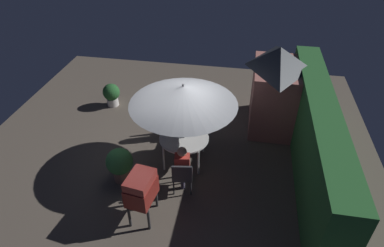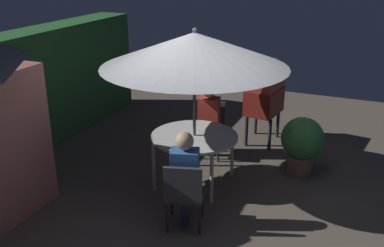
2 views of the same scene
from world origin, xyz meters
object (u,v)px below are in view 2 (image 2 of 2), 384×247
(bbq_grill, at_px, (264,97))
(person_in_red, at_px, (209,112))
(chair_near_shed, at_px, (210,125))
(chair_far_side, at_px, (184,191))
(person_in_blue, at_px, (185,169))
(patio_umbrella, at_px, (195,50))
(potted_plant_by_shed, at_px, (302,142))
(patio_table, at_px, (194,139))

(bbq_grill, height_order, person_in_red, person_in_red)
(chair_near_shed, height_order, chair_far_side, same)
(person_in_red, distance_m, person_in_blue, 2.10)
(patio_umbrella, relative_size, person_in_red, 2.05)
(potted_plant_by_shed, height_order, person_in_blue, person_in_blue)
(person_in_red, bearing_deg, bbq_grill, -35.38)
(chair_far_side, relative_size, potted_plant_by_shed, 0.99)
(bbq_grill, distance_m, person_in_red, 1.17)
(chair_far_side, distance_m, potted_plant_by_shed, 2.34)
(bbq_grill, bearing_deg, person_in_blue, 176.11)
(patio_umbrella, relative_size, chair_near_shed, 2.87)
(potted_plant_by_shed, bearing_deg, patio_table, 124.37)
(patio_table, bearing_deg, patio_umbrella, 56.31)
(patio_table, relative_size, chair_near_shed, 1.40)
(chair_near_shed, distance_m, person_in_blue, 2.20)
(person_in_red, bearing_deg, potted_plant_by_shed, -91.33)
(bbq_grill, relative_size, person_in_red, 0.95)
(patio_umbrella, distance_m, chair_far_side, 1.91)
(chair_far_side, bearing_deg, person_in_blue, 16.88)
(patio_umbrella, distance_m, chair_near_shed, 1.85)
(chair_near_shed, height_order, person_in_blue, person_in_blue)
(person_in_red, bearing_deg, person_in_blue, -166.95)
(potted_plant_by_shed, relative_size, person_in_red, 0.72)
(patio_table, height_order, chair_near_shed, chair_near_shed)
(chair_near_shed, relative_size, person_in_blue, 0.71)
(patio_umbrella, xyz_separation_m, chair_near_shed, (1.07, 0.17, -1.49))
(patio_umbrella, height_order, potted_plant_by_shed, patio_umbrella)
(person_in_blue, bearing_deg, patio_table, 16.88)
(chair_near_shed, xyz_separation_m, person_in_blue, (-2.13, -0.49, 0.26))
(bbq_grill, xyz_separation_m, person_in_blue, (-3.00, 0.20, -0.06))
(bbq_grill, relative_size, chair_far_side, 1.33)
(patio_umbrella, height_order, chair_far_side, patio_umbrella)
(bbq_grill, xyz_separation_m, chair_far_side, (-3.08, 0.18, -0.33))
(person_in_red, bearing_deg, patio_table, -171.17)
(patio_table, relative_size, bbq_grill, 1.05)
(patio_table, height_order, bbq_grill, bbq_grill)
(patio_umbrella, bearing_deg, person_in_blue, -163.12)
(person_in_blue, bearing_deg, chair_near_shed, 12.89)
(patio_umbrella, relative_size, chair_far_side, 2.87)
(potted_plant_by_shed, height_order, person_in_red, person_in_red)
(patio_umbrella, height_order, person_in_blue, patio_umbrella)
(patio_umbrella, height_order, bbq_grill, patio_umbrella)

